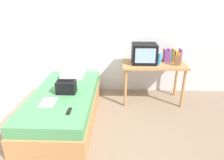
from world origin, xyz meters
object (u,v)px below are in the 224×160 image
(desk, at_px, (153,68))
(handbag, at_px, (66,87))
(magazine, at_px, (48,102))
(bed, at_px, (65,105))
(book_row, at_px, (172,56))
(picture_frame, at_px, (177,61))
(water_bottle, at_px, (159,59))
(tv, at_px, (144,54))
(pillow, at_px, (73,74))
(remote_dark, at_px, (69,111))

(desk, distance_m, handbag, 1.63)
(desk, xyz_separation_m, magazine, (-1.67, -1.01, -0.19))
(bed, xyz_separation_m, magazine, (-0.13, -0.34, 0.24))
(book_row, distance_m, picture_frame, 0.25)
(bed, distance_m, picture_frame, 2.11)
(water_bottle, bearing_deg, handbag, -158.34)
(tv, xyz_separation_m, pillow, (-1.35, -0.00, -0.42))
(tv, height_order, water_bottle, tv)
(water_bottle, relative_size, picture_frame, 1.20)
(picture_frame, relative_size, remote_dark, 1.11)
(tv, distance_m, pillow, 1.41)
(bed, height_order, pillow, pillow)
(handbag, xyz_separation_m, remote_dark, (0.18, -0.58, -0.09))
(pillow, bearing_deg, remote_dark, -79.66)
(handbag, bearing_deg, magazine, -119.89)
(desk, xyz_separation_m, handbag, (-1.48, -0.68, -0.09))
(water_bottle, bearing_deg, pillow, 177.44)
(desk, xyz_separation_m, water_bottle, (0.08, -0.06, 0.20))
(picture_frame, bearing_deg, bed, -163.84)
(water_bottle, relative_size, handbag, 0.69)
(bed, bearing_deg, water_bottle, 20.67)
(water_bottle, bearing_deg, bed, -159.33)
(bed, xyz_separation_m, handbag, (0.06, -0.01, 0.34))
(tv, bearing_deg, picture_frame, -12.26)
(magazine, bearing_deg, pillow, 82.50)
(water_bottle, xyz_separation_m, remote_dark, (-1.38, -1.20, -0.39))
(tv, xyz_separation_m, picture_frame, (0.58, -0.13, -0.09))
(book_row, relative_size, pillow, 0.77)
(book_row, distance_m, pillow, 1.92)
(tv, height_order, remote_dark, tv)
(tv, distance_m, picture_frame, 0.60)
(desk, distance_m, magazine, 1.96)
(bed, distance_m, magazine, 0.44)
(desk, height_order, picture_frame, picture_frame)
(handbag, bearing_deg, picture_frame, 16.87)
(remote_dark, bearing_deg, pillow, 100.34)
(bed, distance_m, desk, 1.74)
(remote_dark, bearing_deg, book_row, 39.96)
(book_row, xyz_separation_m, pillow, (-1.88, -0.12, -0.35))
(bed, height_order, magazine, magazine)
(bed, relative_size, picture_frame, 11.50)
(tv, relative_size, magazine, 1.52)
(magazine, bearing_deg, picture_frame, 23.53)
(magazine, distance_m, remote_dark, 0.44)
(picture_frame, distance_m, handbag, 1.98)
(pillow, bearing_deg, water_bottle, -2.56)
(pillow, bearing_deg, picture_frame, -3.62)
(tv, height_order, magazine, tv)
(bed, height_order, water_bottle, water_bottle)
(picture_frame, bearing_deg, pillow, 176.38)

